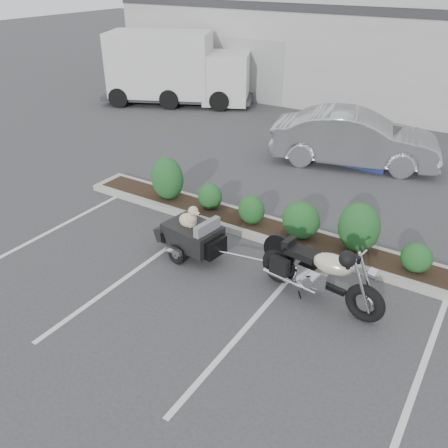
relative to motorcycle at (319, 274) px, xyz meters
The scene contains 8 objects.
ground 2.04m from the motorcycle, 164.95° to the right, with size 90.00×90.00×0.00m, color #38383A.
planter_kerb 1.97m from the motorcycle, 117.91° to the left, with size 12.00×1.00×0.15m, color #9E9E93.
building 16.66m from the motorcycle, 96.56° to the left, with size 26.00×10.00×4.00m, color #9EA099.
motorcycle is the anchor object (origin of this frame).
pet_trailer 2.78m from the motorcycle, behind, with size 1.99×1.12×1.17m.
sedan 7.00m from the motorcycle, 104.07° to the left, with size 1.69×4.84×1.59m, color #A5A6AD.
dumpster 7.14m from the motorcycle, 101.63° to the left, with size 1.75×1.22×1.14m.
delivery_truck 14.21m from the motorcycle, 137.34° to the left, with size 6.59×4.48×2.90m.
Camera 1 is at (4.15, -6.19, 5.37)m, focal length 38.00 mm.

